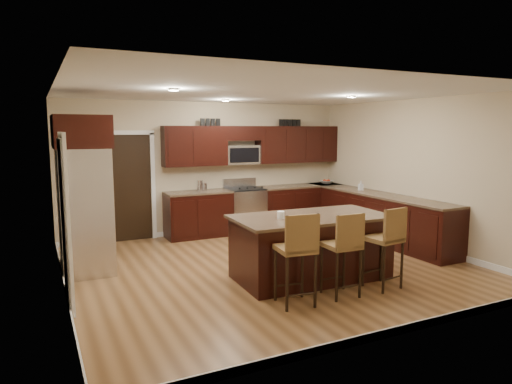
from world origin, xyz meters
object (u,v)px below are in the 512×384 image
island (311,249)px  refrigerator (84,193)px  stool_mid (344,245)px  stool_right (387,238)px  stool_left (298,248)px  range (245,210)px

island → refrigerator: bearing=151.1°
stool_mid → stool_right: bearing=1.9°
stool_left → stool_right: size_ratio=1.03×
stool_mid → refrigerator: 3.88m
island → stool_mid: stool_mid is taller
stool_mid → island: bearing=88.9°
range → island: (-0.41, -3.19, -0.04)m
range → stool_mid: range is taller
range → refrigerator: refrigerator is taller
range → island: bearing=-97.3°
island → stool_mid: (-0.04, -0.85, 0.26)m
stool_right → refrigerator: 4.42m
range → refrigerator: bearing=-156.3°
island → stool_right: (0.66, -0.85, 0.27)m
stool_right → refrigerator: (-3.55, 2.59, 0.50)m
range → island: size_ratio=0.49×
island → refrigerator: refrigerator is taller
island → range: bearing=84.8°
refrigerator → stool_right: bearing=-36.1°
range → refrigerator: (-3.30, -1.45, 0.73)m
range → stool_left: size_ratio=0.96×
island → refrigerator: size_ratio=0.97×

